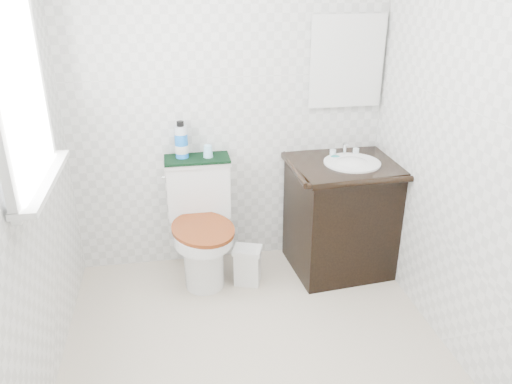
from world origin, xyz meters
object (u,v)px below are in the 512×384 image
object	(u,v)px
toilet	(201,229)
cup	(208,151)
vanity	(343,213)
trash_bin	(248,265)
mouthwash_bottle	(181,141)

from	to	relation	value
toilet	cup	world-z (taller)	cup
toilet	vanity	size ratio (longest dim) A/B	0.91
vanity	cup	bearing A→B (deg)	168.79
trash_bin	cup	size ratio (longest dim) A/B	3.30
trash_bin	mouthwash_bottle	distance (m)	0.97
toilet	cup	size ratio (longest dim) A/B	9.98
trash_bin	cup	bearing A→B (deg)	127.58
vanity	trash_bin	distance (m)	0.77
toilet	vanity	xyz separation A→B (m)	(1.00, -0.06, 0.07)
vanity	cup	world-z (taller)	cup
toilet	trash_bin	bearing A→B (deg)	-29.10
vanity	trash_bin	bearing A→B (deg)	-171.68
toilet	trash_bin	xyz separation A→B (m)	(0.30, -0.17, -0.22)
vanity	mouthwash_bottle	bearing A→B (deg)	169.28
mouthwash_bottle	cup	distance (m)	0.19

